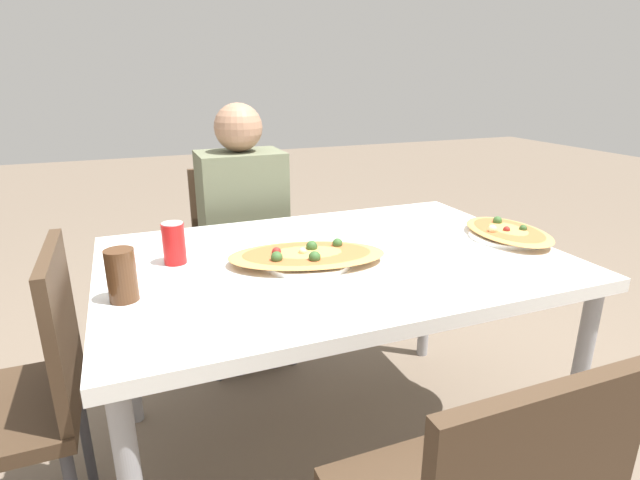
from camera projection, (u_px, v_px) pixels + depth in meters
ground_plane at (332, 446)px, 1.78m from camera, size 14.00×14.00×0.00m
dining_table at (333, 274)px, 1.57m from camera, size 1.39×0.94×0.73m
chair_far_seated at (240, 251)px, 2.28m from camera, size 0.40×0.40×0.86m
chair_side_left at (21, 392)px, 1.27m from camera, size 0.40×0.40×0.86m
person_seated at (244, 218)px, 2.12m from camera, size 0.35×0.27×1.15m
pizza_main at (307, 256)px, 1.49m from camera, size 0.51×0.35×0.06m
soda_can at (174, 243)px, 1.47m from camera, size 0.07×0.07×0.12m
drink_glass at (122, 275)px, 1.23m from camera, size 0.07×0.07×0.13m
pizza_second at (508, 232)px, 1.71m from camera, size 0.27×0.38×0.06m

